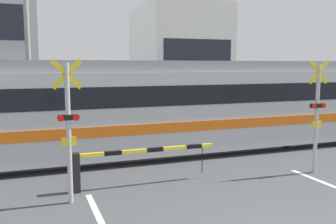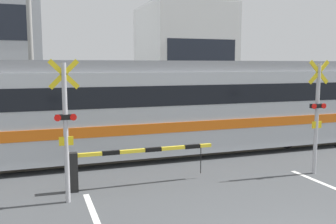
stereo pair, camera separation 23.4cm
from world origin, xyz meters
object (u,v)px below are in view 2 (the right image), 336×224
object	(u,v)px
crossing_barrier_far	(190,120)
pedestrian	(121,110)
crossing_signal_right	(317,112)
crossing_signal_left	(66,125)
commuter_train	(119,106)
crossing_barrier_near	(115,160)

from	to	relation	value
crossing_barrier_far	pedestrian	xyz separation A→B (m)	(-2.47, 2.81, 0.23)
pedestrian	crossing_signal_right	bearing A→B (deg)	-68.06
crossing_signal_left	crossing_signal_right	size ratio (longest dim) A/B	1.00
crossing_signal_left	pedestrian	size ratio (longest dim) A/B	1.99
commuter_train	crossing_signal_left	xyz separation A→B (m)	(-2.01, -3.77, 0.05)
crossing_barrier_near	pedestrian	world-z (taller)	pedestrian
commuter_train	crossing_signal_right	distance (m)	6.23
crossing_barrier_far	crossing_signal_right	bearing A→B (deg)	-79.04
crossing_barrier_far	crossing_signal_right	world-z (taller)	crossing_signal_right
crossing_barrier_near	crossing_signal_left	bearing A→B (deg)	-151.12
commuter_train	crossing_signal_right	bearing A→B (deg)	-37.22
crossing_barrier_near	crossing_barrier_far	size ratio (longest dim) A/B	1.00
crossing_barrier_far	crossing_signal_right	xyz separation A→B (m)	(1.24, -6.41, 1.09)
crossing_signal_left	crossing_barrier_near	bearing A→B (deg)	28.88
commuter_train	crossing_barrier_near	world-z (taller)	commuter_train
crossing_barrier_near	crossing_signal_left	distance (m)	1.79
crossing_signal_left	commuter_train	bearing A→B (deg)	61.88
crossing_signal_right	commuter_train	bearing A→B (deg)	142.78
crossing_signal_left	crossing_barrier_far	bearing A→B (deg)	48.16
commuter_train	crossing_signal_left	size ratio (longest dim) A/B	6.21
crossing_signal_right	crossing_barrier_near	bearing A→B (deg)	173.20
crossing_barrier_far	crossing_signal_left	bearing A→B (deg)	-131.84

